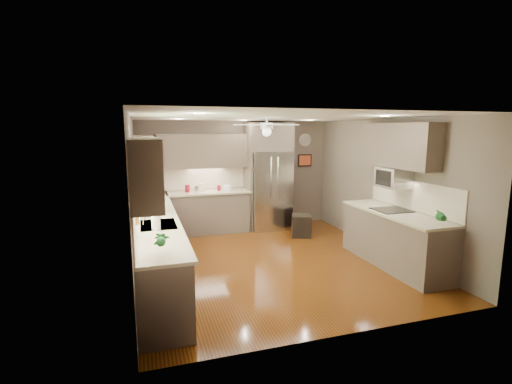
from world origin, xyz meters
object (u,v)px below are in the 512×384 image
canister_c (202,188)px  bowl (227,189)px  canister_d (219,188)px  soap_bottle (147,214)px  potted_plant_right (441,216)px  canister_a (187,189)px  microwave (393,178)px  canister_b (197,189)px  refrigerator (269,178)px  stool (301,225)px  paper_towel (156,220)px  potted_plant_left (162,239)px

canister_c → bowl: size_ratio=0.82×
canister_d → soap_bottle: 2.87m
potted_plant_right → soap_bottle: bearing=157.8°
potted_plant_right → bowl: size_ratio=1.35×
canister_a → microwave: size_ratio=0.31×
microwave → canister_a: bearing=139.3°
canister_a → canister_b: bearing=-6.7°
refrigerator → stool: size_ratio=4.60×
canister_b → canister_c: 0.12m
canister_c → potted_plant_right: potted_plant_right is taller
refrigerator → paper_towel: size_ratio=8.20×
soap_bottle → stool: 3.63m
soap_bottle → bowl: (1.79, 2.34, -0.07)m
canister_c → paper_towel: size_ratio=0.60×
canister_a → soap_bottle: soap_bottle is taller
canister_a → stool: (2.33, -0.92, -0.78)m
soap_bottle → microwave: (4.11, -0.38, 0.44)m
bowl → canister_d: bearing=166.2°
canister_b → soap_bottle: soap_bottle is taller
microwave → bowl: bearing=130.5°
potted_plant_left → bowl: (1.66, 4.01, -0.14)m
soap_bottle → potted_plant_left: 1.68m
canister_a → microwave: 4.25m
potted_plant_right → microwave: size_ratio=0.53×
bowl → potted_plant_left: bearing=-112.5°
microwave → stool: bearing=115.6°
canister_b → canister_d: bearing=2.9°
bowl → paper_towel: bearing=-119.6°
potted_plant_left → canister_c: bearing=74.9°
canister_a → microwave: (3.20, -2.76, 0.46)m
stool → microwave: bearing=-64.4°
canister_d → potted_plant_left: potted_plant_left is taller
potted_plant_right → refrigerator: (-1.20, 3.95, 0.10)m
canister_c → paper_towel: paper_towel is taller
bowl → refrigerator: bearing=-0.3°
microwave → refrigerator: bearing=116.1°
paper_towel → canister_a: bearing=75.2°
refrigerator → microwave: bearing=-63.9°
canister_a → potted_plant_right: (3.08, -4.00, 0.07)m
canister_a → soap_bottle: bearing=-110.8°
soap_bottle → refrigerator: bearing=40.0°
canister_d → bowl: (0.19, -0.05, -0.03)m
canister_a → soap_bottle: 2.55m
microwave → potted_plant_left: bearing=-162.0°
bowl → canister_c: bearing=176.5°
canister_c → potted_plant_right: 4.86m
canister_d → canister_b: bearing=-177.1°
canister_d → stool: canister_d is taller
canister_d → refrigerator: 1.19m
stool → potted_plant_right: bearing=-76.3°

